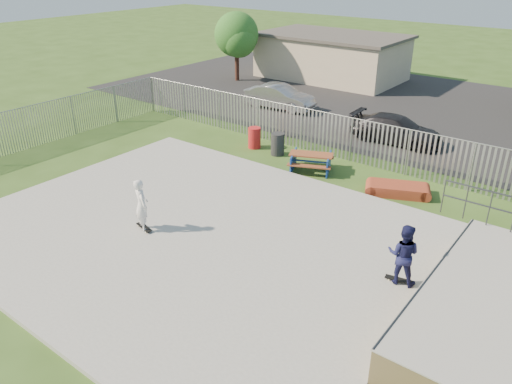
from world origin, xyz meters
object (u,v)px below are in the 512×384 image
Objects in this scene: car_dark at (396,129)px; trash_bin_grey at (278,144)px; trash_bin_red at (254,138)px; skater_navy at (403,254)px; picnic_table at (311,162)px; funbox at (398,189)px; car_silver at (280,97)px; skater_white at (142,205)px; tree_left at (236,35)px.

trash_bin_grey is at bearing 140.59° from car_dark.
skater_navy is (10.01, -6.32, 0.55)m from trash_bin_red.
picnic_table is 1.00× the size of funbox.
car_dark is at bearing 43.43° from trash_bin_red.
car_silver is 2.39× the size of skater_navy.
funbox is 6.19m from trash_bin_grey.
skater_white is at bearing 5.11° from skater_navy.
tree_left reaches higher than picnic_table.
car_dark reaches higher than picnic_table.
trash_bin_grey is at bearing -61.73° from skater_white.
funbox is (3.93, 0.05, -0.19)m from picnic_table.
funbox is at bearing -77.92° from skater_navy.
car_silver is 0.96× the size of car_dark.
tree_left is (-6.74, 4.20, 2.54)m from car_silver.
skater_navy is at bearing -40.45° from tree_left.
skater_navy reaches higher than picnic_table.
car_silver is at bearing 77.48° from car_dark.
skater_navy is at bearing -32.29° from trash_bin_red.
picnic_table is 0.47× the size of tree_left.
picnic_table is at bearing -40.12° from tree_left.
car_silver reaches higher than picnic_table.
skater_white reaches higher than trash_bin_grey.
trash_bin_red is 1.42m from trash_bin_grey.
funbox is 9.75m from skater_white.
funbox is 0.47× the size of tree_left.
funbox is 0.51× the size of car_dark.
picnic_table is at bearing -52.54° from skater_navy.
car_dark is (5.09, 4.82, 0.17)m from trash_bin_red.
car_dark is (1.45, 5.58, 0.28)m from picnic_table.
trash_bin_red is at bearing 176.61° from trash_bin_grey.
car_silver reaches higher than trash_bin_grey.
skater_white is at bearing -148.46° from funbox.
trash_bin_red is 14.44m from tree_left.
car_silver is at bearing 124.28° from trash_bin_grey.
trash_bin_grey is at bearing -47.39° from skater_navy.
car_silver reaches higher than funbox.
tree_left reaches higher than car_dark.
tree_left is at bearing 53.09° from car_silver.
skater_white reaches higher than car_silver.
picnic_table is at bearing -77.31° from skater_white.
trash_bin_red is 0.23× the size of car_silver.
tree_left is at bearing -34.41° from skater_white.
funbox is 2.28× the size of trash_bin_red.
trash_bin_grey is 0.57× the size of skater_white.
trash_bin_grey is (1.42, -0.08, 0.02)m from trash_bin_red.
funbox is 1.27× the size of skater_white.
car_dark is (3.67, 4.90, 0.15)m from trash_bin_grey.
skater_white is at bearing -125.14° from picnic_table.
funbox is 6.08m from car_dark.
tree_left is (-14.71, 5.59, 2.59)m from car_dark.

